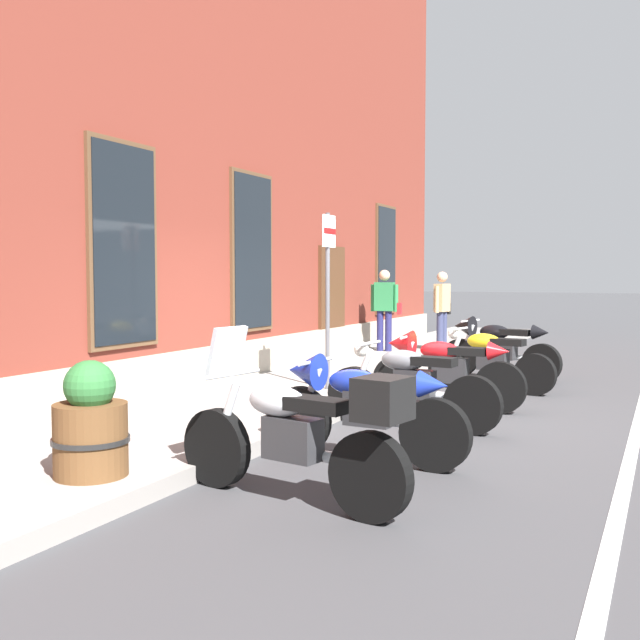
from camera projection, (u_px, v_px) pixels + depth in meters
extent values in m
plane|color=#38383A|center=(361.00, 412.00, 9.29)|extent=(140.00, 140.00, 0.00)
cube|color=gray|center=(274.00, 398.00, 9.83)|extent=(27.17, 2.53, 0.15)
cube|color=silver|center=(635.00, 435.00, 7.91)|extent=(27.17, 0.12, 0.01)
cube|color=maroon|center=(56.00, 66.00, 11.18)|extent=(21.17, 5.05, 9.84)
cube|color=gray|center=(198.00, 373.00, 10.34)|extent=(21.17, 0.10, 0.70)
cube|color=#513823|center=(123.00, 245.00, 8.89)|extent=(1.22, 0.06, 2.52)
cube|color=black|center=(125.00, 245.00, 8.87)|extent=(1.10, 0.03, 2.40)
cube|color=#513823|center=(252.00, 252.00, 11.61)|extent=(1.22, 0.06, 2.52)
cube|color=black|center=(253.00, 252.00, 11.60)|extent=(1.10, 0.03, 2.40)
cube|color=#472B19|center=(332.00, 305.00, 14.38)|extent=(1.10, 0.08, 2.30)
cube|color=#513823|center=(386.00, 260.00, 17.05)|extent=(1.22, 0.06, 2.52)
cube|color=black|center=(387.00, 260.00, 17.04)|extent=(1.10, 0.03, 2.40)
cylinder|color=black|center=(217.00, 448.00, 5.98)|extent=(0.23, 0.65, 0.64)
cylinder|color=black|center=(370.00, 477.00, 5.11)|extent=(0.23, 0.65, 0.64)
cylinder|color=silver|center=(225.00, 419.00, 5.90)|extent=(0.12, 0.32, 0.63)
cube|color=#28282B|center=(293.00, 438.00, 5.50)|extent=(0.30, 0.47, 0.32)
ellipsoid|color=#B7BABF|center=(277.00, 401.00, 5.58)|extent=(0.35, 0.56, 0.24)
cube|color=black|center=(317.00, 405.00, 5.35)|extent=(0.30, 0.51, 0.10)
cylinder|color=silver|center=(232.00, 374.00, 5.83)|extent=(0.62, 0.15, 0.04)
cylinder|color=silver|center=(334.00, 458.00, 5.43)|extent=(0.17, 0.46, 0.09)
cube|color=#B2BCC6|center=(227.00, 351.00, 5.86)|extent=(0.38, 0.20, 0.40)
cube|color=black|center=(383.00, 399.00, 5.02)|extent=(0.41, 0.38, 0.30)
cylinder|color=black|center=(300.00, 420.00, 7.11)|extent=(0.16, 0.66, 0.65)
cylinder|color=black|center=(435.00, 435.00, 6.43)|extent=(0.16, 0.66, 0.65)
cylinder|color=silver|center=(309.00, 397.00, 7.05)|extent=(0.09, 0.30, 0.59)
cube|color=#28282B|center=(369.00, 408.00, 6.73)|extent=(0.25, 0.45, 0.32)
ellipsoid|color=#192D9E|center=(355.00, 382.00, 6.79)|extent=(0.29, 0.54, 0.24)
cube|color=black|center=(392.00, 384.00, 6.61)|extent=(0.25, 0.49, 0.10)
cylinder|color=silver|center=(316.00, 361.00, 6.99)|extent=(0.62, 0.08, 0.04)
cylinder|color=silver|center=(404.00, 423.00, 6.70)|extent=(0.12, 0.45, 0.09)
cone|color=#192D9E|center=(304.00, 371.00, 7.06)|extent=(0.38, 0.36, 0.36)
cone|color=#192D9E|center=(434.00, 385.00, 6.41)|extent=(0.26, 0.28, 0.24)
cylinder|color=black|center=(354.00, 394.00, 8.66)|extent=(0.18, 0.66, 0.65)
cylinder|color=black|center=(473.00, 405.00, 7.92)|extent=(0.18, 0.66, 0.65)
cylinder|color=silver|center=(361.00, 374.00, 8.59)|extent=(0.10, 0.31, 0.62)
cube|color=#28282B|center=(415.00, 384.00, 8.25)|extent=(0.26, 0.46, 0.32)
ellipsoid|color=slate|center=(403.00, 360.00, 8.31)|extent=(0.30, 0.54, 0.24)
cube|color=black|center=(434.00, 361.00, 8.12)|extent=(0.26, 0.50, 0.10)
cylinder|color=silver|center=(368.00, 344.00, 8.53)|extent=(0.62, 0.09, 0.04)
cylinder|color=silver|center=(444.00, 396.00, 8.21)|extent=(0.13, 0.46, 0.09)
sphere|color=silver|center=(361.00, 349.00, 8.57)|extent=(0.18, 0.18, 0.18)
cylinder|color=black|center=(397.00, 380.00, 9.79)|extent=(0.14, 0.66, 0.65)
cylinder|color=black|center=(500.00, 388.00, 9.15)|extent=(0.14, 0.66, 0.65)
cylinder|color=silver|center=(404.00, 363.00, 9.73)|extent=(0.08, 0.30, 0.61)
cube|color=#28282B|center=(451.00, 370.00, 9.43)|extent=(0.23, 0.45, 0.32)
ellipsoid|color=red|center=(440.00, 351.00, 9.49)|extent=(0.28, 0.53, 0.24)
cube|color=black|center=(468.00, 351.00, 9.31)|extent=(0.24, 0.49, 0.10)
cylinder|color=silver|center=(410.00, 336.00, 9.67)|extent=(0.62, 0.06, 0.04)
cylinder|color=silver|center=(476.00, 381.00, 9.41)|extent=(0.10, 0.45, 0.09)
cone|color=red|center=(400.00, 344.00, 9.73)|extent=(0.37, 0.35, 0.36)
cone|color=red|center=(499.00, 351.00, 9.13)|extent=(0.25, 0.27, 0.24)
cylinder|color=black|center=(447.00, 368.00, 11.32)|extent=(0.22, 0.62, 0.61)
cylinder|color=black|center=(535.00, 375.00, 10.53)|extent=(0.22, 0.62, 0.61)
cylinder|color=silver|center=(453.00, 352.00, 11.25)|extent=(0.12, 0.31, 0.62)
cube|color=#28282B|center=(493.00, 359.00, 10.89)|extent=(0.29, 0.47, 0.32)
ellipsoid|color=gold|center=(484.00, 341.00, 10.96)|extent=(0.34, 0.56, 0.24)
cube|color=black|center=(508.00, 342.00, 10.74)|extent=(0.30, 0.51, 0.10)
cylinder|color=silver|center=(459.00, 329.00, 11.18)|extent=(0.62, 0.14, 0.04)
cylinder|color=silver|center=(515.00, 369.00, 10.82)|extent=(0.16, 0.46, 0.09)
sphere|color=silver|center=(454.00, 333.00, 11.23)|extent=(0.18, 0.18, 0.18)
cylinder|color=black|center=(461.00, 357.00, 12.62)|extent=(0.26, 0.65, 0.64)
cylinder|color=black|center=(542.00, 364.00, 11.72)|extent=(0.26, 0.65, 0.64)
cylinder|color=silver|center=(466.00, 343.00, 12.55)|extent=(0.14, 0.32, 0.65)
cube|color=#28282B|center=(503.00, 350.00, 12.13)|extent=(0.31, 0.48, 0.32)
ellipsoid|color=black|center=(494.00, 332.00, 12.21)|extent=(0.37, 0.57, 0.24)
cube|color=black|center=(516.00, 332.00, 11.97)|extent=(0.32, 0.52, 0.10)
cylinder|color=silver|center=(470.00, 321.00, 12.47)|extent=(0.61, 0.18, 0.04)
cylinder|color=silver|center=(523.00, 358.00, 12.04)|extent=(0.19, 0.46, 0.09)
cone|color=black|center=(464.00, 326.00, 12.56)|extent=(0.43, 0.41, 0.36)
cone|color=black|center=(541.00, 332.00, 11.70)|extent=(0.29, 0.31, 0.24)
cylinder|color=#1E1E4C|center=(380.00, 331.00, 15.32)|extent=(0.14, 0.14, 0.84)
cylinder|color=#1E1E4C|center=(388.00, 331.00, 15.26)|extent=(0.14, 0.14, 0.84)
cube|color=#26723F|center=(384.00, 297.00, 15.25)|extent=(0.23, 0.41, 0.60)
sphere|color=tan|center=(385.00, 275.00, 15.22)|extent=(0.23, 0.23, 0.23)
cylinder|color=#26723F|center=(373.00, 298.00, 15.34)|extent=(0.09, 0.09, 0.57)
cylinder|color=#26723F|center=(396.00, 298.00, 15.16)|extent=(0.09, 0.09, 0.57)
cube|color=maroon|center=(400.00, 309.00, 15.16)|extent=(0.13, 0.09, 0.24)
cylinder|color=#2D3351|center=(440.00, 331.00, 15.31)|extent=(0.14, 0.14, 0.82)
cylinder|color=#2D3351|center=(444.00, 331.00, 15.46)|extent=(0.14, 0.14, 0.82)
cube|color=tan|center=(442.00, 298.00, 15.34)|extent=(0.43, 0.26, 0.58)
sphere|color=tan|center=(442.00, 277.00, 15.31)|extent=(0.22, 0.22, 0.22)
cylinder|color=tan|center=(437.00, 299.00, 15.14)|extent=(0.09, 0.09, 0.55)
cylinder|color=tan|center=(447.00, 299.00, 15.55)|extent=(0.09, 0.09, 0.55)
cube|color=black|center=(448.00, 309.00, 15.63)|extent=(0.10, 0.13, 0.24)
cylinder|color=#4C4C51|center=(328.00, 301.00, 10.11)|extent=(0.06, 0.06, 2.43)
cube|color=white|center=(329.00, 231.00, 10.04)|extent=(0.36, 0.03, 0.44)
cube|color=red|center=(330.00, 231.00, 10.03)|extent=(0.36, 0.01, 0.08)
cylinder|color=brown|center=(91.00, 440.00, 5.73)|extent=(0.57, 0.57, 0.57)
cylinder|color=black|center=(91.00, 440.00, 5.73)|extent=(0.60, 0.60, 0.04)
sphere|color=#28602D|center=(90.00, 386.00, 5.71)|extent=(0.40, 0.40, 0.40)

